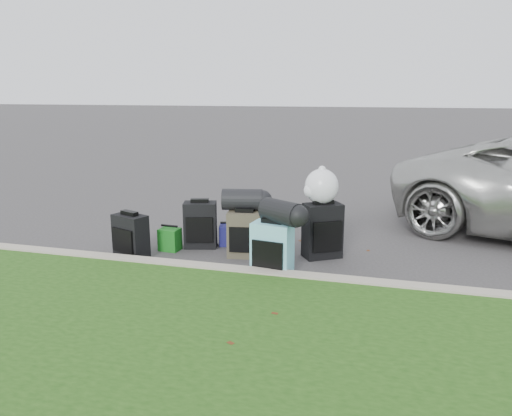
% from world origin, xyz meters
% --- Properties ---
extents(ground, '(120.00, 120.00, 0.00)m').
position_xyz_m(ground, '(0.00, 0.00, 0.00)').
color(ground, '#383535').
rests_on(ground, ground).
extents(curb, '(120.00, 0.18, 0.15)m').
position_xyz_m(curb, '(0.00, -1.00, 0.07)').
color(curb, '#9E937F').
rests_on(curb, ground).
extents(suitcase_small_black, '(0.50, 0.38, 0.55)m').
position_xyz_m(suitcase_small_black, '(-1.52, -0.58, 0.28)').
color(suitcase_small_black, black).
rests_on(suitcase_small_black, ground).
extents(suitcase_large_black_left, '(0.48, 0.36, 0.62)m').
position_xyz_m(suitcase_large_black_left, '(-0.83, 0.04, 0.31)').
color(suitcase_large_black_left, black).
rests_on(suitcase_large_black_left, ground).
extents(suitcase_olive, '(0.46, 0.32, 0.58)m').
position_xyz_m(suitcase_olive, '(-0.15, -0.18, 0.29)').
color(suitcase_olive, '#363224').
rests_on(suitcase_olive, ground).
extents(suitcase_teal, '(0.47, 0.32, 0.63)m').
position_xyz_m(suitcase_teal, '(0.35, -0.78, 0.31)').
color(suitcase_teal, '#589BB4').
rests_on(suitcase_teal, ground).
extents(suitcase_large_black_right, '(0.54, 0.48, 0.69)m').
position_xyz_m(suitcase_large_black_right, '(0.80, 0.06, 0.35)').
color(suitcase_large_black_right, black).
rests_on(suitcase_large_black_right, ground).
extents(tote_green, '(0.27, 0.22, 0.29)m').
position_xyz_m(tote_green, '(-1.17, -0.19, 0.15)').
color(tote_green, '#186D1B').
rests_on(tote_green, ground).
extents(tote_navy, '(0.30, 0.26, 0.28)m').
position_xyz_m(tote_navy, '(-0.49, 0.22, 0.14)').
color(tote_navy, navy).
rests_on(tote_navy, ground).
extents(duffel_left, '(0.55, 0.37, 0.27)m').
position_xyz_m(duffel_left, '(-0.21, -0.07, 0.72)').
color(duffel_left, black).
rests_on(duffel_left, suitcase_olive).
extents(duffel_right, '(0.54, 0.47, 0.26)m').
position_xyz_m(duffel_right, '(0.46, -0.78, 0.76)').
color(duffel_right, black).
rests_on(duffel_right, suitcase_teal).
extents(trash_bag, '(0.42, 0.42, 0.42)m').
position_xyz_m(trash_bag, '(0.77, 0.10, 0.90)').
color(trash_bag, white).
rests_on(trash_bag, suitcase_large_black_right).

